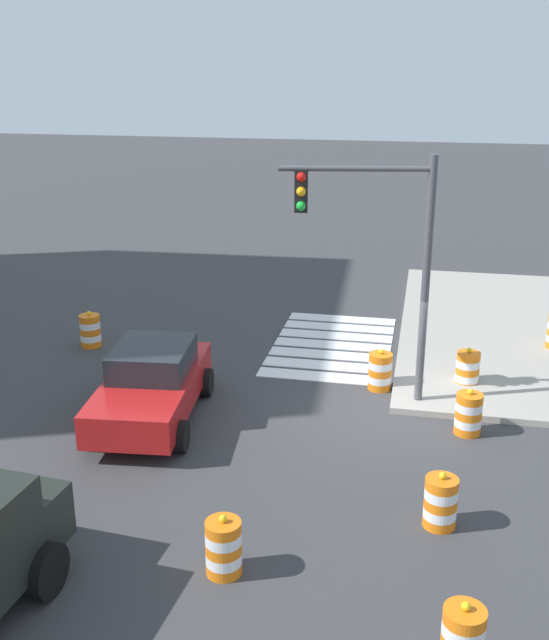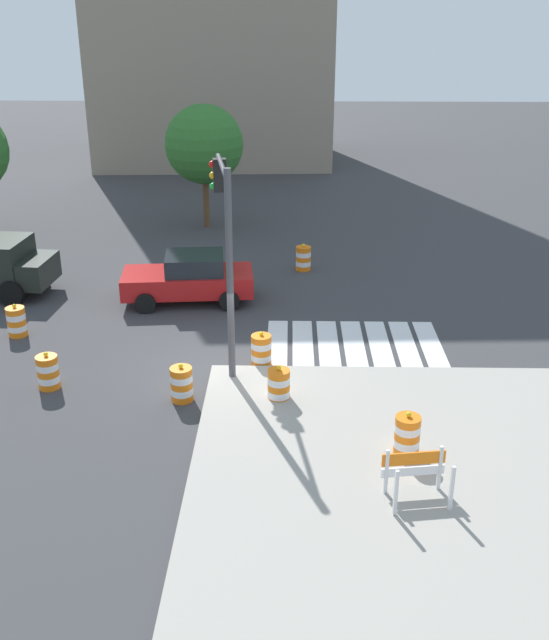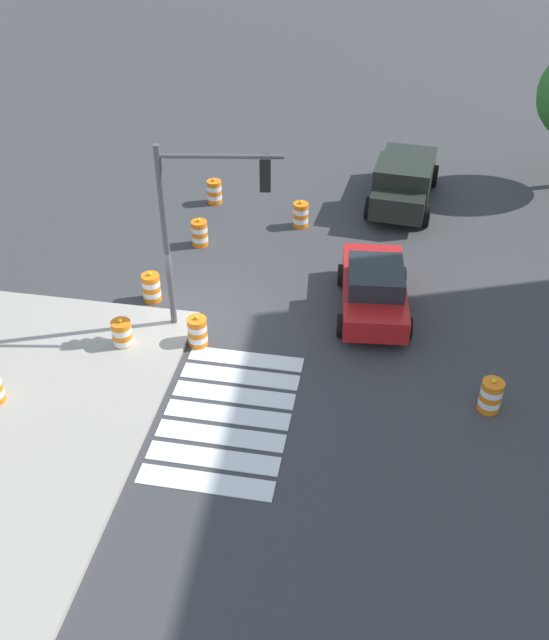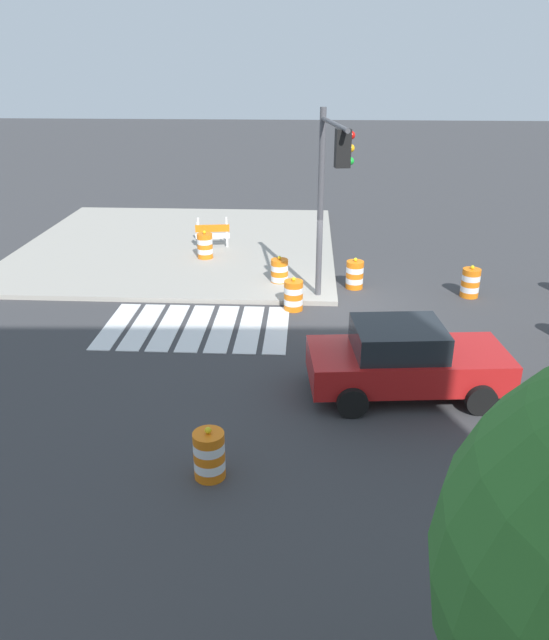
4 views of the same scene
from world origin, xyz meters
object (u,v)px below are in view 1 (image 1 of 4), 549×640
(traffic_barrel_near_corner, at_px, (90,331))
(traffic_barrel_median_far, at_px, (224,547))
(traffic_barrel_lane_center, at_px, (467,370))
(traffic_light_pole, at_px, (375,237))
(traffic_barrel_opposite_curb, at_px, (468,414))
(traffic_barrel_far_curb, at_px, (463,639))
(traffic_barrel_crosswalk_end, at_px, (380,371))
(traffic_barrel_median_near, at_px, (440,502))
(sports_car, at_px, (152,384))

(traffic_barrel_near_corner, height_order, traffic_barrel_median_far, same)
(traffic_barrel_lane_center, bearing_deg, traffic_light_pole, 122.69)
(traffic_barrel_opposite_curb, bearing_deg, traffic_barrel_far_curb, 177.31)
(traffic_barrel_far_curb, bearing_deg, traffic_light_pole, 13.59)
(traffic_barrel_crosswalk_end, xyz_separation_m, traffic_barrel_opposite_curb, (-1.92, -1.98, 0.00))
(traffic_barrel_near_corner, distance_m, traffic_barrel_median_far, 10.63)
(traffic_barrel_opposite_curb, bearing_deg, traffic_barrel_near_corner, 72.23)
(traffic_barrel_near_corner, bearing_deg, traffic_barrel_median_near, -125.68)
(traffic_barrel_crosswalk_end, bearing_deg, traffic_barrel_median_near, -165.66)
(traffic_barrel_median_near, distance_m, traffic_barrel_median_far, 3.78)
(traffic_barrel_near_corner, xyz_separation_m, traffic_light_pole, (-2.21, -7.79, 3.46))
(traffic_barrel_median_near, relative_size, traffic_barrel_median_far, 1.00)
(traffic_barrel_median_near, bearing_deg, sports_car, 64.83)
(traffic_barrel_median_near, height_order, traffic_barrel_far_curb, same)
(traffic_light_pole, bearing_deg, traffic_barrel_lane_center, -57.31)
(traffic_barrel_crosswalk_end, bearing_deg, traffic_barrel_far_curb, -169.08)
(traffic_barrel_near_corner, relative_size, traffic_barrel_lane_center, 1.00)
(traffic_barrel_median_far, xyz_separation_m, traffic_barrel_far_curb, (-1.24, -3.51, 0.00))
(sports_car, height_order, traffic_barrel_median_near, sports_car)
(traffic_barrel_median_far, distance_m, traffic_light_pole, 7.52)
(traffic_barrel_near_corner, height_order, traffic_barrel_median_near, same)
(traffic_barrel_crosswalk_end, height_order, traffic_light_pole, traffic_light_pole)
(traffic_barrel_lane_center, bearing_deg, traffic_barrel_median_far, 153.78)
(traffic_barrel_lane_center, relative_size, traffic_barrel_opposite_curb, 1.00)
(traffic_barrel_median_near, relative_size, traffic_barrel_opposite_curb, 1.00)
(traffic_barrel_crosswalk_end, xyz_separation_m, traffic_barrel_median_near, (-5.47, -1.40, 0.00))
(traffic_barrel_median_near, xyz_separation_m, traffic_barrel_lane_center, (5.98, -0.65, 0.00))
(traffic_barrel_median_far, bearing_deg, sports_car, 31.20)
(sports_car, bearing_deg, traffic_light_pole, -70.36)
(traffic_barrel_lane_center, relative_size, traffic_light_pole, 0.19)
(traffic_barrel_median_far, xyz_separation_m, traffic_barrel_opposite_curb, (5.48, -3.83, 0.00))
(traffic_barrel_lane_center, bearing_deg, traffic_barrel_median_near, 173.79)
(traffic_barrel_median_near, height_order, traffic_barrel_median_far, same)
(traffic_barrel_crosswalk_end, bearing_deg, traffic_barrel_lane_center, -76.03)
(traffic_barrel_near_corner, bearing_deg, traffic_barrel_crosswalk_end, -99.06)
(traffic_barrel_median_far, height_order, traffic_light_pole, traffic_light_pole)
(traffic_barrel_near_corner, height_order, traffic_barrel_lane_center, same)
(sports_car, xyz_separation_m, traffic_barrel_near_corner, (3.84, 3.21, -0.36))
(traffic_barrel_far_curb, relative_size, traffic_barrel_opposite_curb, 1.00)
(traffic_barrel_near_corner, bearing_deg, sports_car, -140.06)
(traffic_barrel_median_near, xyz_separation_m, traffic_light_pole, (4.54, 1.60, 3.46))
(traffic_barrel_far_curb, distance_m, traffic_barrel_opposite_curb, 6.73)
(traffic_barrel_median_far, relative_size, traffic_barrel_far_curb, 1.00)
(traffic_barrel_median_near, bearing_deg, traffic_barrel_near_corner, 54.32)
(sports_car, distance_m, traffic_barrel_far_curb, 8.87)
(traffic_barrel_far_curb, xyz_separation_m, traffic_light_pole, (7.71, 1.86, 3.46))
(traffic_barrel_far_curb, relative_size, traffic_light_pole, 0.19)
(traffic_light_pole, bearing_deg, traffic_barrel_near_corner, 74.20)
(traffic_barrel_crosswalk_end, height_order, traffic_barrel_opposite_curb, same)
(traffic_barrel_median_near, bearing_deg, traffic_light_pole, 19.38)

